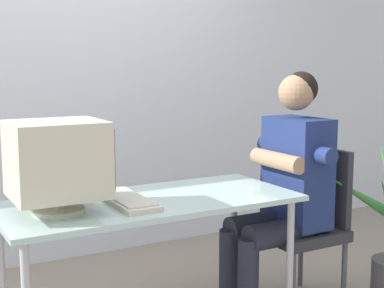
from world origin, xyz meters
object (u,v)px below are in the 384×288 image
at_px(desk, 150,212).
at_px(office_chair, 308,218).
at_px(crt_monitor, 58,160).
at_px(person_seated, 284,184).
at_px(keyboard, 126,200).

relative_size(desk, office_chair, 1.61).
distance_m(crt_monitor, person_seated, 1.26).
xyz_separation_m(office_chair, person_seated, (-0.18, 0.00, 0.22)).
xyz_separation_m(desk, keyboard, (-0.13, -0.01, 0.08)).
relative_size(desk, keyboard, 3.05).
height_order(desk, person_seated, person_seated).
bearing_deg(desk, crt_monitor, -176.47).
bearing_deg(office_chair, desk, 179.30).
height_order(crt_monitor, keyboard, crt_monitor).
bearing_deg(person_seated, office_chair, -0.00).
bearing_deg(office_chair, person_seated, 180.00).
xyz_separation_m(desk, office_chair, (0.97, -0.01, -0.17)).
bearing_deg(keyboard, person_seated, -0.26).
xyz_separation_m(desk, person_seated, (0.80, -0.01, 0.05)).
relative_size(desk, crt_monitor, 3.53).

